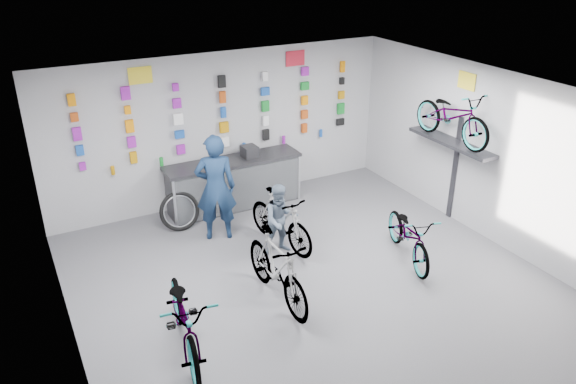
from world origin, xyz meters
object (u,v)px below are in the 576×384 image
bike_center (277,268)px  customer (281,219)px  counter (234,184)px  clerk (216,188)px  bike_right (409,235)px  bike_service (281,220)px  bike_left (185,318)px

bike_center → customer: size_ratio=1.46×
counter → clerk: clerk is taller
counter → bike_right: bearing=-60.7°
counter → bike_service: size_ratio=1.62×
bike_left → customer: 2.79m
counter → clerk: size_ratio=1.39×
bike_center → customer: customer is taller
bike_left → bike_center: size_ratio=1.08×
bike_left → bike_right: bearing=15.5°
bike_right → customer: (-1.78, 1.20, 0.17)m
counter → bike_right: counter is taller
bike_right → bike_service: (-1.68, 1.38, 0.05)m
bike_service → clerk: size_ratio=0.86×
bike_right → clerk: size_ratio=0.89×
bike_center → clerk: clerk is taller
counter → bike_right: size_ratio=1.57×
counter → bike_left: bearing=-121.5°
clerk → bike_service: bearing=155.4°
bike_center → bike_right: size_ratio=1.06×
bike_left → bike_service: bike_left is taller
bike_center → customer: (0.69, 1.21, 0.07)m
bike_left → bike_center: 1.61m
bike_right → clerk: bearing=156.6°
clerk → customer: clerk is taller
bike_left → bike_center: bearing=24.9°
clerk → counter: bearing=-108.4°
counter → bike_left: (-2.23, -3.64, 0.03)m
bike_service → customer: bearing=-128.0°
bike_service → customer: size_ratio=1.34×
customer → bike_right: bearing=-24.8°
bike_right → customer: customer is taller
bike_left → customer: bearing=45.4°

